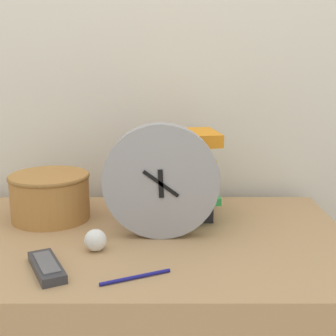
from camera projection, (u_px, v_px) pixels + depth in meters
wall_back at (139, 56)px, 1.50m from camera, size 6.00×0.04×2.40m
desk_clock at (159, 182)px, 1.17m from camera, size 0.29×0.05×0.29m
book_stack at (173, 175)px, 1.33m from camera, size 0.25×0.22×0.25m
basket at (48, 195)px, 1.32m from camera, size 0.23×0.23×0.13m
tv_remote at (45, 267)px, 1.00m from camera, size 0.12×0.16×0.02m
crumpled_paper_ball at (93, 240)px, 1.11m from camera, size 0.05×0.05×0.05m
pen at (134, 277)px, 0.97m from camera, size 0.14×0.07×0.01m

